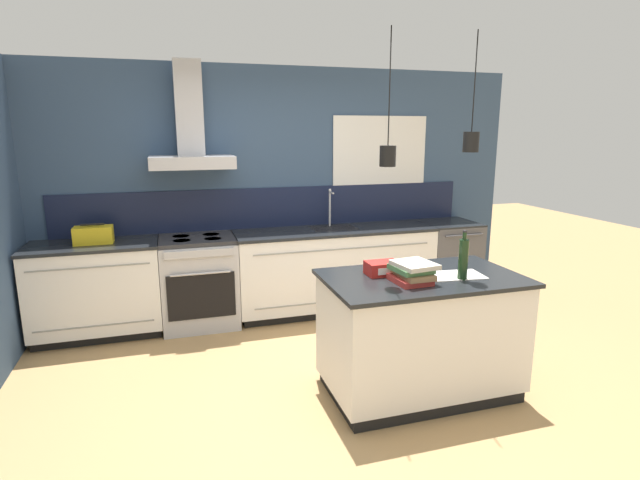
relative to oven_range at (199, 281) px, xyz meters
The scene contains 12 objects.
ground_plane 1.93m from the oven_range, 63.82° to the right, with size 16.00×16.00×0.00m, color tan.
wall_back 1.23m from the oven_range, 21.93° to the left, with size 5.60×2.32×2.60m.
counter_run_left 0.95m from the oven_range, behind, with size 1.18×0.64×0.91m.
counter_run_sink 1.44m from the oven_range, ahead, with size 2.16×0.64×1.32m.
oven_range is the anchor object (origin of this frame).
dishwasher 2.82m from the oven_range, ahead, with size 0.61×0.65×0.91m.
kitchen_island 2.38m from the oven_range, 51.28° to the right, with size 1.43×0.85×0.91m.
bottle_on_island 2.71m from the oven_range, 49.45° to the right, with size 0.07×0.07×0.35m.
book_stack 2.43m from the oven_range, 55.59° to the right, with size 0.29×0.33×0.14m.
red_supply_box 2.18m from the oven_range, 54.70° to the right, with size 0.24×0.17×0.10m.
paper_pile 2.60m from the oven_range, 48.34° to the right, with size 0.47×0.30×0.01m.
yellow_toolbox 1.08m from the oven_range, behind, with size 0.34×0.18×0.19m.
Camera 1 is at (-1.07, -3.27, 1.95)m, focal length 28.00 mm.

